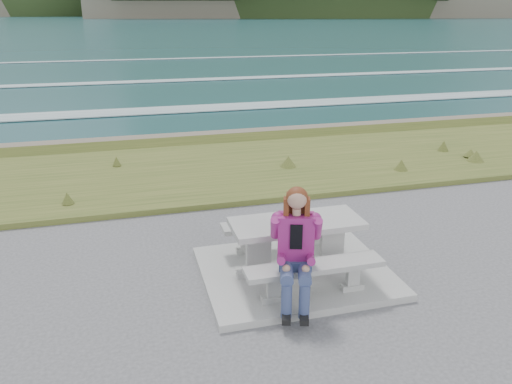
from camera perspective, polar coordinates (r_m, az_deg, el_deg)
The scene contains 9 objects.
concrete_slab at distance 7.17m, azimuth 4.49°, elevation -9.14°, with size 2.60×2.10×0.10m, color gray.
picnic_table at distance 6.89m, azimuth 4.64°, elevation -4.55°, with size 1.80×0.75×0.75m.
bench_landward at distance 6.41m, azimuth 6.69°, elevation -8.97°, with size 1.80×0.35×0.45m.
bench_seaward at distance 7.58m, azimuth 2.82°, elevation -4.01°, with size 1.80×0.35×0.45m.
grass_verge at distance 11.64m, azimuth -3.69°, elevation 2.39°, with size 160.00×4.50×0.22m, color #394B1C.
shore_drop at distance 14.39m, azimuth -6.04°, elevation 5.81°, with size 160.00×0.80×2.20m, color #6F6553.
ocean at distance 31.49m, azimuth -11.14°, elevation 10.20°, with size 1600.00×1600.00×0.09m.
headland_range at distance 447.71m, azimuth 11.07°, elevation 20.74°, with size 729.83×363.95×200.92m.
seated_woman at distance 6.10m, azimuth 4.53°, elevation -8.33°, with size 0.63×0.85×1.49m.
Camera 1 is at (-2.16, -5.87, 3.57)m, focal length 35.00 mm.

